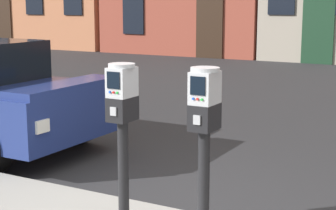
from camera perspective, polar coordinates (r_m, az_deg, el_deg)
parking_meter_near_kerb at (r=4.47m, az=-4.75°, el=-0.89°), size 0.22×0.25×1.31m
parking_meter_twin_adjacent at (r=4.11m, az=3.79°, el=-1.79°), size 0.22×0.25×1.32m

